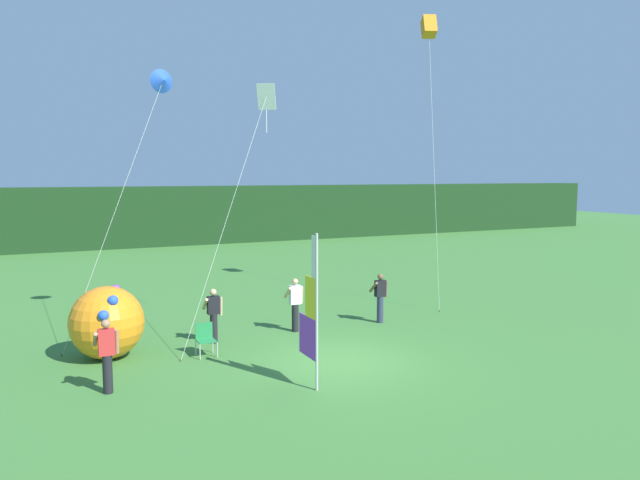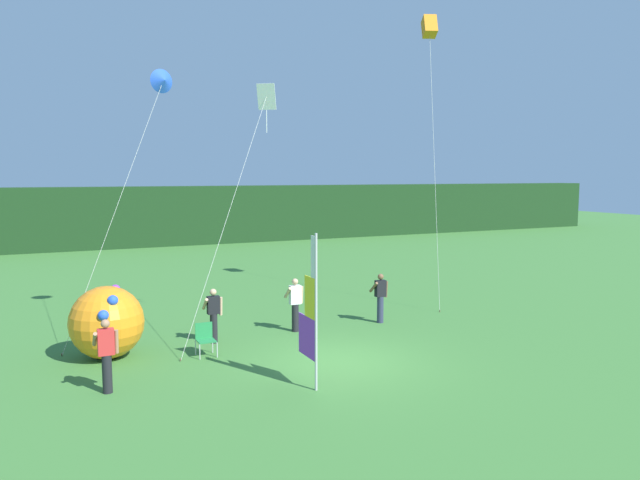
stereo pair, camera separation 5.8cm
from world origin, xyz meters
The scene contains 12 objects.
ground_plane centered at (0.00, 0.00, 0.00)m, with size 120.00×120.00×0.00m, color #3D7533.
distant_treeline centered at (0.00, 28.93, 2.07)m, with size 80.00×2.40×4.14m, color #193819.
banner_flag centered at (-1.46, -1.36, 1.76)m, with size 0.06×1.03×3.66m.
person_near_banner centered at (-2.57, 3.20, 0.87)m, with size 0.55×0.48×1.63m.
person_mid_field centered at (0.12, 3.37, 0.91)m, with size 0.55×0.48×1.71m.
person_far_left centered at (3.15, 3.20, 0.89)m, with size 0.55×0.48×1.67m.
person_far_right centered at (-5.86, 0.23, 0.92)m, with size 0.55×0.48×1.72m.
inflatable_balloon centered at (-5.58, 2.97, 1.00)m, with size 1.98×2.02×1.98m.
folding_chair centered at (-3.11, 2.10, 0.51)m, with size 0.51×0.51×0.89m.
kite_white_diamond_0 centered at (-0.78, 3.80, 6.89)m, with size 3.59×2.37×7.76m.
kite_blue_delta_1 centered at (-3.49, 5.18, 7.80)m, with size 3.65×1.76×8.21m.
kite_orange_box_2 centered at (6.94, 6.04, 10.64)m, with size 1.43×2.93×11.14m.
Camera 1 is at (-7.11, -13.77, 4.98)m, focal length 33.50 mm.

